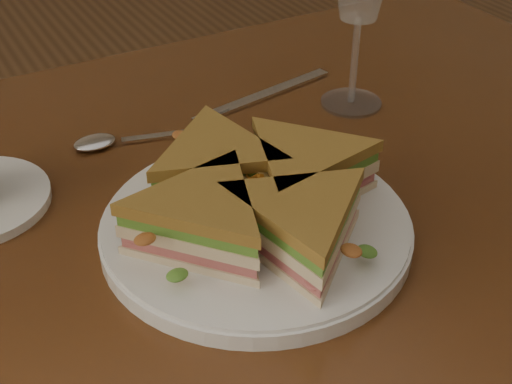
{
  "coord_description": "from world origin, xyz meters",
  "views": [
    {
      "loc": [
        -0.26,
        -0.52,
        1.17
      ],
      "look_at": [
        -0.0,
        -0.06,
        0.8
      ],
      "focal_mm": 50.0,
      "sensor_mm": 36.0,
      "label": 1
    }
  ],
  "objects_px": {
    "table": "(233,278)",
    "knife": "(258,98)",
    "sandwich_wedges": "(256,196)",
    "spoon": "(115,141)",
    "plate": "(256,229)"
  },
  "relations": [
    {
      "from": "plate",
      "to": "sandwich_wedges",
      "type": "xyz_separation_m",
      "value": [
        -0.0,
        0.0,
        0.04
      ]
    },
    {
      "from": "plate",
      "to": "knife",
      "type": "height_order",
      "value": "plate"
    },
    {
      "from": "table",
      "to": "spoon",
      "type": "bearing_deg",
      "value": 110.0
    },
    {
      "from": "plate",
      "to": "spoon",
      "type": "height_order",
      "value": "plate"
    },
    {
      "from": "knife",
      "to": "plate",
      "type": "bearing_deg",
      "value": -130.27
    },
    {
      "from": "plate",
      "to": "spoon",
      "type": "relative_size",
      "value": 1.62
    },
    {
      "from": "spoon",
      "to": "knife",
      "type": "relative_size",
      "value": 0.84
    },
    {
      "from": "sandwich_wedges",
      "to": "spoon",
      "type": "height_order",
      "value": "sandwich_wedges"
    },
    {
      "from": "spoon",
      "to": "knife",
      "type": "bearing_deg",
      "value": 19.52
    },
    {
      "from": "plate",
      "to": "knife",
      "type": "bearing_deg",
      "value": 60.23
    },
    {
      "from": "table",
      "to": "sandwich_wedges",
      "type": "distance_m",
      "value": 0.15
    },
    {
      "from": "plate",
      "to": "spoon",
      "type": "distance_m",
      "value": 0.23
    },
    {
      "from": "knife",
      "to": "spoon",
      "type": "bearing_deg",
      "value": 174.34
    },
    {
      "from": "table",
      "to": "knife",
      "type": "distance_m",
      "value": 0.25
    },
    {
      "from": "table",
      "to": "plate",
      "type": "xyz_separation_m",
      "value": [
        -0.0,
        -0.06,
        0.11
      ]
    }
  ]
}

